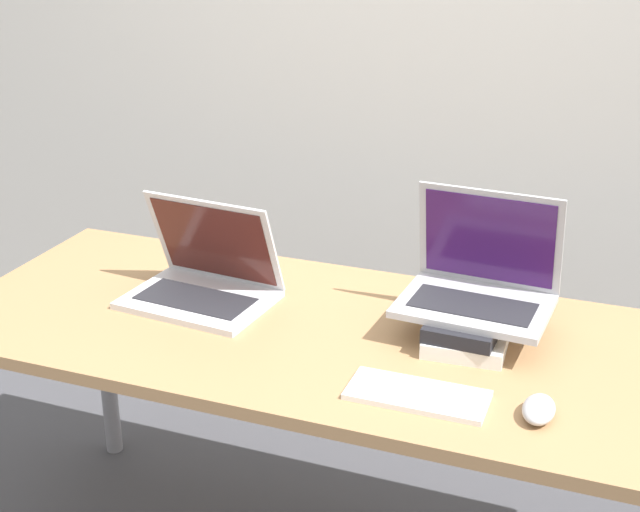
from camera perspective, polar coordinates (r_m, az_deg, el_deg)
name	(u,v)px	position (r m, az deg, el deg)	size (l,w,h in m)	color
desk	(328,357)	(2.07, 0.52, -6.47)	(1.80, 0.74, 0.73)	#9E754C
laptop_left	(204,280)	(2.19, -7.44, -1.52)	(0.36, 0.28, 0.25)	silver
book_stack	(469,326)	(2.01, 9.51, -4.47)	(0.19, 0.26, 0.07)	white
laptop_on_books	(479,283)	(2.02, 10.15, -1.71)	(0.34, 0.26, 0.25)	#B2B2B7
wireless_keyboard	(417,395)	(1.79, 6.26, -8.82)	(0.28, 0.12, 0.01)	white
mouse	(539,409)	(1.76, 13.83, -9.50)	(0.06, 0.11, 0.04)	#B2B2B7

